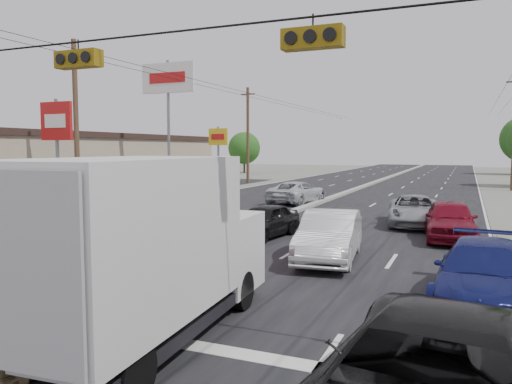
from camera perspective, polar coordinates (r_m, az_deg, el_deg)
ground at (r=12.66m, az=-23.99°, el=-12.06°), size 200.00×200.00×0.00m
road_surface at (r=39.39m, az=9.83°, el=-0.37°), size 20.00×160.00×0.02m
center_median at (r=39.38m, az=9.83°, el=-0.23°), size 0.50×160.00×0.20m
strip_mall at (r=48.22m, az=-23.45°, el=2.99°), size 12.00×42.00×4.60m
parking_lot at (r=42.28m, az=-14.91°, el=-0.11°), size 10.00×42.00×0.02m
utility_pole_left_b at (r=31.62m, az=-19.86°, el=7.38°), size 1.60×0.30×10.00m
utility_pole_left_c at (r=52.77m, az=-0.94°, el=6.59°), size 1.60×0.30×10.00m
traffic_signals at (r=11.30m, az=-20.00°, el=14.24°), size 25.00×0.30×0.54m
pole_sign_mid at (r=36.90m, az=-21.83°, el=6.94°), size 2.60×0.25×7.00m
pole_sign_billboard at (r=43.44m, az=-10.03°, el=11.84°), size 5.00×0.25×11.00m
pole_sign_far at (r=54.27m, az=-4.34°, el=5.79°), size 2.20×0.25×6.00m
tree_left_far at (r=74.88m, az=-1.36°, el=5.04°), size 4.80×4.80×6.12m
box_truck at (r=9.46m, az=-12.70°, el=-6.38°), size 2.85×6.97×3.46m
tan_sedan at (r=9.86m, az=-20.86°, el=-11.55°), size 3.12×6.21×1.73m
red_sedan at (r=16.12m, az=-5.33°, el=-5.46°), size 1.71×4.34×1.41m
queue_car_a at (r=20.26m, az=0.92°, el=-3.36°), size 2.15×4.18×1.36m
queue_car_b at (r=16.34m, az=8.42°, el=-5.04°), size 2.23×4.97×1.58m
queue_car_c at (r=24.59m, az=17.65°, el=-2.07°), size 2.97×5.33×1.41m
queue_car_d at (r=12.69m, az=24.54°, el=-8.62°), size 2.34×5.15×1.46m
queue_car_e at (r=21.18m, az=21.32°, el=-3.04°), size 2.29×4.79×1.58m
oncoming_near at (r=23.46m, az=-13.04°, el=-2.09°), size 2.55×5.55×1.57m
oncoming_far at (r=33.07m, az=4.72°, el=-0.07°), size 3.05×5.48×1.45m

